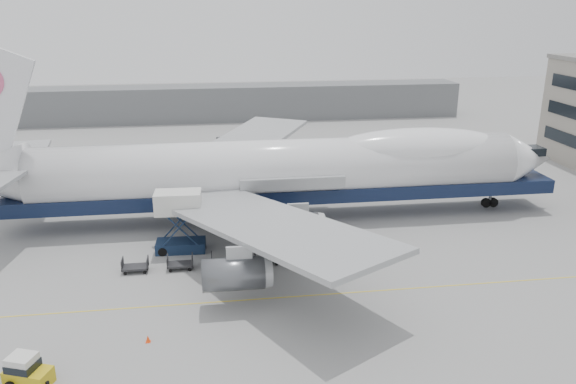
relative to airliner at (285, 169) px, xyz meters
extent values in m
plane|color=gray|center=(-0.64, -12.00, -5.62)|extent=(260.00, 260.00, 0.00)
cube|color=gold|center=(-0.64, -18.00, -5.62)|extent=(60.00, 0.15, 0.01)
cube|color=slate|center=(-10.64, 58.00, -2.12)|extent=(110.00, 8.00, 7.00)
cylinder|color=white|center=(-0.64, 0.00, 0.08)|extent=(52.00, 6.40, 6.40)
cube|color=#0E1834|center=(0.36, 0.00, -2.48)|extent=(60.00, 5.76, 1.50)
cone|color=white|center=(28.36, 0.00, 0.08)|extent=(6.00, 6.40, 6.40)
ellipsoid|color=white|center=(14.96, 0.00, 1.84)|extent=(20.67, 5.78, 4.56)
cube|color=#9EA0A3|center=(-3.64, -14.28, -0.52)|extent=(20.35, 26.74, 2.26)
cube|color=#9EA0A3|center=(-3.64, 14.28, -0.52)|extent=(20.35, 26.74, 2.26)
cylinder|color=#595B60|center=(-6.64, 19.00, -2.72)|extent=(4.80, 2.60, 2.60)
cylinder|color=#595B60|center=(-0.64, 10.00, -2.72)|extent=(4.80, 2.60, 2.60)
cylinder|color=#595B60|center=(-0.64, -10.00, -2.72)|extent=(4.80, 2.60, 2.60)
cylinder|color=#595B60|center=(-6.64, -19.00, -2.72)|extent=(4.80, 2.60, 2.60)
cylinder|color=slate|center=(24.36, 0.00, -4.37)|extent=(0.36, 0.36, 2.50)
cylinder|color=black|center=(24.36, 0.00, -5.07)|extent=(1.10, 0.45, 1.10)
cylinder|color=slate|center=(-3.64, -3.00, -4.37)|extent=(0.36, 0.36, 2.50)
cylinder|color=black|center=(-3.64, -3.00, -5.07)|extent=(1.10, 0.45, 1.10)
cylinder|color=slate|center=(-3.64, 3.00, -4.37)|extent=(0.36, 0.36, 2.50)
cylinder|color=black|center=(-3.64, 3.00, -5.07)|extent=(1.10, 0.45, 1.10)
cube|color=#172846|center=(-11.22, -7.50, -5.11)|extent=(4.78, 2.44, 1.03)
cube|color=silver|center=(-11.22, -7.50, -0.62)|extent=(4.41, 2.61, 2.07)
cube|color=#172846|center=(-11.22, -8.53, -2.82)|extent=(3.36, 0.25, 3.71)
cube|color=#172846|center=(-11.22, -6.47, -2.82)|extent=(3.36, 0.25, 3.71)
cube|color=slate|center=(-11.22, -6.00, -0.62)|extent=(2.30, 1.22, 0.15)
cylinder|color=black|center=(-12.91, -8.44, -5.20)|extent=(0.85, 0.33, 0.85)
cylinder|color=black|center=(-12.91, -6.56, -5.20)|extent=(0.85, 0.33, 0.85)
cylinder|color=black|center=(-9.53, -8.44, -5.20)|extent=(0.85, 0.33, 0.85)
cylinder|color=black|center=(-9.53, -6.56, -5.20)|extent=(0.85, 0.33, 0.85)
cube|color=gold|center=(-19.88, -26.70, -5.08)|extent=(3.13, 2.37, 1.09)
cube|color=silver|center=(-20.16, -26.59, -4.08)|extent=(1.98, 1.86, 0.99)
cube|color=black|center=(-20.16, -26.59, -4.28)|extent=(2.11, 1.99, 0.50)
cylinder|color=black|center=(-20.88, -26.05, -5.28)|extent=(0.70, 0.30, 0.70)
cylinder|color=black|center=(-18.89, -26.05, -5.28)|extent=(0.70, 0.30, 0.70)
cone|color=#FF410D|center=(-12.94, -22.97, -5.36)|extent=(0.34, 0.34, 0.52)
cube|color=#FF410D|center=(-12.94, -22.97, -5.61)|extent=(0.35, 0.35, 0.03)
cube|color=#2D2D30|center=(-15.08, -11.52, -5.17)|extent=(2.30, 1.35, 0.18)
cube|color=#2D2D30|center=(-16.18, -11.52, -4.77)|extent=(0.08, 1.35, 0.90)
cube|color=#2D2D30|center=(-13.98, -11.52, -4.77)|extent=(0.08, 1.35, 0.90)
cylinder|color=black|center=(-15.93, -12.07, -5.47)|extent=(0.30, 0.12, 0.30)
cylinder|color=black|center=(-15.93, -10.97, -5.47)|extent=(0.30, 0.12, 0.30)
cylinder|color=black|center=(-14.23, -12.07, -5.47)|extent=(0.30, 0.12, 0.30)
cylinder|color=black|center=(-14.23, -10.97, -5.47)|extent=(0.30, 0.12, 0.30)
cube|color=#2D2D30|center=(-11.14, -11.52, -5.17)|extent=(2.30, 1.35, 0.18)
cube|color=#2D2D30|center=(-12.24, -11.52, -4.77)|extent=(0.08, 1.35, 0.90)
cube|color=#2D2D30|center=(-10.04, -11.52, -4.77)|extent=(0.08, 1.35, 0.90)
cylinder|color=black|center=(-11.99, -12.07, -5.47)|extent=(0.30, 0.12, 0.30)
cylinder|color=black|center=(-11.99, -10.97, -5.47)|extent=(0.30, 0.12, 0.30)
cylinder|color=black|center=(-10.29, -12.07, -5.47)|extent=(0.30, 0.12, 0.30)
cylinder|color=black|center=(-10.29, -10.97, -5.47)|extent=(0.30, 0.12, 0.30)
cube|color=#2D2D30|center=(-7.20, -11.52, -5.17)|extent=(2.30, 1.35, 0.18)
cube|color=#2D2D30|center=(-8.30, -11.52, -4.77)|extent=(0.08, 1.35, 0.90)
cube|color=#2D2D30|center=(-6.10, -11.52, -4.77)|extent=(0.08, 1.35, 0.90)
cylinder|color=black|center=(-8.05, -12.07, -5.47)|extent=(0.30, 0.12, 0.30)
cylinder|color=black|center=(-8.05, -10.97, -5.47)|extent=(0.30, 0.12, 0.30)
cylinder|color=black|center=(-6.35, -12.07, -5.47)|extent=(0.30, 0.12, 0.30)
cylinder|color=black|center=(-6.35, -10.97, -5.47)|extent=(0.30, 0.12, 0.30)
cube|color=#2D2D30|center=(-3.26, -11.52, -5.17)|extent=(2.30, 1.35, 0.18)
cube|color=#2D2D30|center=(-4.36, -11.52, -4.77)|extent=(0.08, 1.35, 0.90)
cube|color=#2D2D30|center=(-2.16, -11.52, -4.77)|extent=(0.08, 1.35, 0.90)
cylinder|color=black|center=(-4.11, -12.07, -5.47)|extent=(0.30, 0.12, 0.30)
cylinder|color=black|center=(-4.11, -10.97, -5.47)|extent=(0.30, 0.12, 0.30)
cylinder|color=black|center=(-2.41, -12.07, -5.47)|extent=(0.30, 0.12, 0.30)
cylinder|color=black|center=(-2.41, -10.97, -5.47)|extent=(0.30, 0.12, 0.30)
cube|color=#2D2D30|center=(0.68, -11.52, -5.17)|extent=(2.30, 1.35, 0.18)
cube|color=#2D2D30|center=(-0.42, -11.52, -4.77)|extent=(0.08, 1.35, 0.90)
cube|color=#2D2D30|center=(1.78, -11.52, -4.77)|extent=(0.08, 1.35, 0.90)
cylinder|color=black|center=(-0.17, -12.07, -5.47)|extent=(0.30, 0.12, 0.30)
cylinder|color=black|center=(-0.17, -10.97, -5.47)|extent=(0.30, 0.12, 0.30)
cylinder|color=black|center=(1.53, -12.07, -5.47)|extent=(0.30, 0.12, 0.30)
cylinder|color=black|center=(1.53, -10.97, -5.47)|extent=(0.30, 0.12, 0.30)
camera|label=1|loc=(-7.94, -58.33, 17.07)|focal=35.00mm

